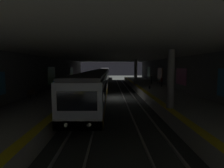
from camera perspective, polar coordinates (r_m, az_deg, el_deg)
The scene contains 19 objects.
ground_plane at distance 25.05m, azimuth 0.28°, elevation -4.36°, with size 120.00×120.00×0.00m, color #2D302D.
track_left at distance 25.17m, azimuth 5.31°, elevation -4.15°, with size 60.00×1.53×0.16m.
track_right at distance 25.10m, azimuth -4.76°, elevation -4.17°, with size 60.00×1.53×0.16m.
platform_left at distance 25.90m, azimuth 14.95°, elevation -3.04°, with size 60.00×5.30×1.06m.
platform_right at distance 25.72m, azimuth -14.49°, elevation -3.09°, with size 60.00×5.30×1.06m.
wall_left at distance 26.64m, azimuth 21.07°, elevation 1.93°, with size 60.00×0.56×5.60m.
wall_right at distance 26.36m, azimuth -20.73°, elevation 1.91°, with size 60.00×0.56×5.60m.
ceiling_slab at distance 24.72m, azimuth 0.29°, elevation 9.01°, with size 60.00×19.40×0.40m.
pillar_near at distance 14.89m, azimuth 17.90°, elevation 1.46°, with size 0.56×0.56×4.55m.
pillar_far at distance 34.07m, azimuth 7.41°, elevation 3.86°, with size 0.56×0.56×4.55m.
metro_train at distance 39.32m, azimuth -3.23°, elevation 2.23°, with size 58.60×2.83×3.49m.
bench_left_mid at distance 34.13m, azimuth 14.56°, elevation 0.79°, with size 1.70×0.47×0.86m.
bench_right_near at distance 20.86m, azimuth -23.64°, elevation -2.47°, with size 1.70×0.47×0.86m.
bench_right_mid at distance 30.67m, azimuth -16.01°, elevation 0.22°, with size 1.70×0.47×0.86m.
bench_right_far at distance 38.37m, azimuth -12.85°, elevation 1.34°, with size 1.70×0.47×0.86m.
person_waiting_near at distance 23.52m, azimuth -17.59°, elevation -0.34°, with size 0.60×0.24×1.74m.
person_walking_mid at distance 30.59m, azimuth 15.27°, elevation 0.85°, with size 0.60×0.22×1.58m.
person_boarding at distance 34.73m, azimuth 12.28°, elevation 1.55°, with size 0.60×0.23×1.67m.
backpack_on_floor at distance 27.30m, azimuth 11.66°, elevation -1.00°, with size 0.30×0.20×0.40m.
Camera 1 is at (-24.67, 0.36, 4.33)m, focal length 29.20 mm.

